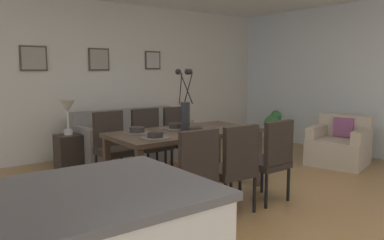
{
  "coord_description": "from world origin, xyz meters",
  "views": [
    {
      "loc": [
        -2.56,
        -2.96,
        1.46
      ],
      "look_at": [
        0.16,
        0.69,
        0.86
      ],
      "focal_mm": 35.67,
      "sensor_mm": 36.0,
      "label": 1
    }
  ],
  "objects": [
    {
      "name": "dining_table",
      "position": [
        0.07,
        0.69,
        0.66
      ],
      "size": [
        1.8,
        0.9,
        0.74
      ],
      "color": "#3D2D23",
      "rests_on": "ground"
    },
    {
      "name": "sofa",
      "position": [
        0.35,
        2.57,
        0.28
      ],
      "size": [
        1.82,
        0.84,
        0.8
      ],
      "color": "gray",
      "rests_on": "ground"
    },
    {
      "name": "framed_picture_left",
      "position": [
        -0.98,
        3.18,
        1.63
      ],
      "size": [
        0.4,
        0.03,
        0.38
      ],
      "color": "#473828"
    },
    {
      "name": "placemat_far_right",
      "position": [
        0.07,
        0.89,
        0.74
      ],
      "size": [
        0.32,
        0.32,
        0.01
      ],
      "primitive_type": "cylinder",
      "color": "#4C4742",
      "rests_on": "dining_table"
    },
    {
      "name": "bowl_far_right",
      "position": [
        0.07,
        0.89,
        0.78
      ],
      "size": [
        0.17,
        0.17,
        0.07
      ],
      "color": "#2D2826",
      "rests_on": "dining_table"
    },
    {
      "name": "side_table",
      "position": [
        -0.72,
        2.52,
        0.26
      ],
      "size": [
        0.36,
        0.36,
        0.52
      ],
      "primitive_type": "cube",
      "color": "black",
      "rests_on": "ground"
    },
    {
      "name": "dining_chair_near_right",
      "position": [
        -0.47,
        1.56,
        0.51
      ],
      "size": [
        0.47,
        0.47,
        0.92
      ],
      "color": "black",
      "rests_on": "ground"
    },
    {
      "name": "placemat_near_left",
      "position": [
        -0.47,
        0.49,
        0.74
      ],
      "size": [
        0.32,
        0.32,
        0.01
      ],
      "primitive_type": "cylinder",
      "color": "#4C4742",
      "rests_on": "dining_table"
    },
    {
      "name": "bowl_near_right",
      "position": [
        -0.47,
        0.89,
        0.78
      ],
      "size": [
        0.17,
        0.17,
        0.07
      ],
      "color": "#2D2826",
      "rests_on": "dining_table"
    },
    {
      "name": "table_lamp",
      "position": [
        -0.72,
        2.52,
        0.89
      ],
      "size": [
        0.22,
        0.22,
        0.51
      ],
      "color": "beige",
      "rests_on": "side_table"
    },
    {
      "name": "framed_picture_center",
      "position": [
        0.07,
        3.18,
        1.63
      ],
      "size": [
        0.36,
        0.03,
        0.37
      ],
      "color": "#473828"
    },
    {
      "name": "framed_picture_right",
      "position": [
        1.12,
        3.18,
        1.63
      ],
      "size": [
        0.32,
        0.03,
        0.33
      ],
      "color": "#473828"
    },
    {
      "name": "back_wall_panel",
      "position": [
        0.0,
        3.25,
        1.3
      ],
      "size": [
        9.0,
        0.1,
        2.6
      ],
      "primitive_type": "cube",
      "color": "silver",
      "rests_on": "ground"
    },
    {
      "name": "potted_plant",
      "position": [
        3.16,
        2.02,
        0.37
      ],
      "size": [
        0.36,
        0.36,
        0.67
      ],
      "color": "silver",
      "rests_on": "ground"
    },
    {
      "name": "bowl_near_left",
      "position": [
        -0.47,
        0.49,
        0.78
      ],
      "size": [
        0.17,
        0.17,
        0.07
      ],
      "color": "#2D2826",
      "rests_on": "dining_table"
    },
    {
      "name": "placemat_far_left",
      "position": [
        0.07,
        0.49,
        0.74
      ],
      "size": [
        0.32,
        0.32,
        0.01
      ],
      "primitive_type": "cylinder",
      "color": "#4C4742",
      "rests_on": "dining_table"
    },
    {
      "name": "dining_chair_far_left",
      "position": [
        0.03,
        -0.19,
        0.51
      ],
      "size": [
        0.46,
        0.46,
        0.92
      ],
      "color": "black",
      "rests_on": "ground"
    },
    {
      "name": "dining_chair_mid_right",
      "position": [
        0.58,
        1.53,
        0.51
      ],
      "size": [
        0.44,
        0.44,
        0.92
      ],
      "color": "black",
      "rests_on": "ground"
    },
    {
      "name": "dining_chair_far_right",
      "position": [
        0.09,
        1.57,
        0.51
      ],
      "size": [
        0.45,
        0.45,
        0.92
      ],
      "color": "black",
      "rests_on": "ground"
    },
    {
      "name": "dining_chair_near_left",
      "position": [
        -0.47,
        -0.16,
        0.51
      ],
      "size": [
        0.45,
        0.45,
        0.92
      ],
      "color": "black",
      "rests_on": "ground"
    },
    {
      "name": "armchair",
      "position": [
        2.75,
        0.33,
        0.29
      ],
      "size": [
        0.99,
        0.99,
        0.75
      ],
      "color": "#B7A893",
      "rests_on": "ground"
    },
    {
      "name": "dining_chair_mid_left",
      "position": [
        0.58,
        -0.19,
        0.51
      ],
      "size": [
        0.46,
        0.46,
        0.92
      ],
      "color": "black",
      "rests_on": "ground"
    },
    {
      "name": "placemat_near_right",
      "position": [
        -0.47,
        0.89,
        0.74
      ],
      "size": [
        0.32,
        0.32,
        0.01
      ],
      "primitive_type": "cylinder",
      "color": "#4C4742",
      "rests_on": "dining_table"
    },
    {
      "name": "ground_plane",
      "position": [
        0.0,
        0.0,
        0.0
      ],
      "size": [
        9.0,
        9.0,
        0.0
      ],
      "primitive_type": "plane",
      "color": "olive"
    },
    {
      "name": "side_window_wall",
      "position": [
        3.65,
        0.4,
        1.3
      ],
      "size": [
        0.1,
        6.3,
        2.6
      ],
      "primitive_type": "cube",
      "color": "white",
      "rests_on": "ground"
    },
    {
      "name": "centerpiece_vase",
      "position": [
        0.07,
        0.69,
        1.02
      ],
      "size": [
        0.21,
        0.23,
        0.73
      ],
      "color": "#232326",
      "rests_on": "dining_table"
    },
    {
      "name": "bowl_far_left",
      "position": [
        0.07,
        0.49,
        0.78
      ],
      "size": [
        0.17,
        0.17,
        0.07
      ],
      "color": "#2D2826",
      "rests_on": "dining_table"
    }
  ]
}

